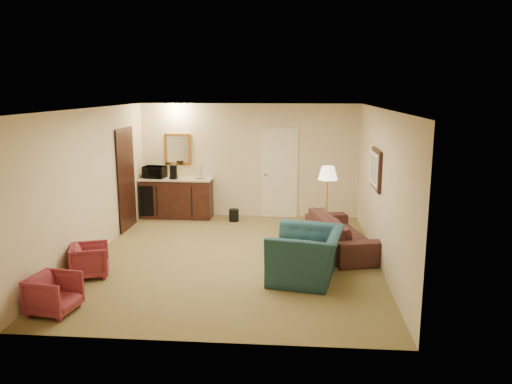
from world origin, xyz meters
TOP-DOWN VIEW (x-y plane):
  - ground at (0.00, 0.00)m, footprint 6.00×6.00m
  - room_walls at (-0.10, 0.77)m, footprint 5.02×6.01m
  - wetbar_cabinet at (-1.65, 2.72)m, footprint 1.64×0.58m
  - sofa at (1.95, 0.63)m, footprint 1.16×2.26m
  - teal_armchair at (1.25, -0.90)m, footprint 1.00×1.34m
  - rose_chair_near at (-2.15, -1.06)m, footprint 0.68×0.71m
  - rose_chair_far at (-2.09, -2.38)m, footprint 0.61×0.64m
  - coffee_table at (1.34, -0.20)m, footprint 0.86×0.64m
  - floor_lamp at (1.70, 1.40)m, footprint 0.49×0.49m
  - waste_bin at (-0.30, 2.46)m, footprint 0.27×0.27m
  - microwave at (-2.15, 2.71)m, footprint 0.52×0.33m
  - coffee_maker at (-1.69, 2.62)m, footprint 0.21×0.21m

SIDE VIEW (x-z plane):
  - ground at x=0.00m, z-range 0.00..0.00m
  - waste_bin at x=-0.30m, z-range 0.00..0.28m
  - coffee_table at x=1.34m, z-range 0.00..0.46m
  - rose_chair_near at x=-2.15m, z-range 0.00..0.58m
  - rose_chair_far at x=-2.09m, z-range 0.00..0.58m
  - sofa at x=1.95m, z-range 0.00..0.85m
  - wetbar_cabinet at x=-1.65m, z-range 0.00..0.92m
  - teal_armchair at x=1.25m, z-range 0.00..1.06m
  - floor_lamp at x=1.70m, z-range 0.00..1.44m
  - coffee_maker at x=-1.69m, z-range 0.92..1.24m
  - microwave at x=-2.15m, z-range 0.92..1.25m
  - room_walls at x=-0.10m, z-range 0.41..3.02m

